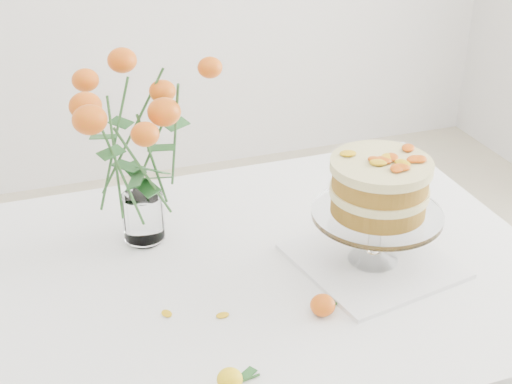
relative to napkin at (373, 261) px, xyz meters
The scene contains 8 objects.
table 0.35m from the napkin, 168.07° to the left, with size 1.43×0.93×0.76m.
napkin is the anchor object (origin of this frame).
cake_stand 0.17m from the napkin, ahead, with size 0.27×0.27×0.24m.
rose_vase 0.57m from the napkin, 150.67° to the left, with size 0.32×0.32×0.46m.
loose_rose_near 0.47m from the napkin, 147.28° to the right, with size 0.08×0.04×0.04m.
loose_rose_far 0.21m from the napkin, 144.04° to the right, with size 0.08×0.05×0.04m.
stray_petal_a 0.46m from the napkin, behind, with size 0.03×0.02×0.00m, color gold.
stray_petal_b 0.36m from the napkin, 168.97° to the right, with size 0.03×0.02×0.00m, color gold.
Camera 1 is at (-0.31, -1.19, 1.62)m, focal length 50.00 mm.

